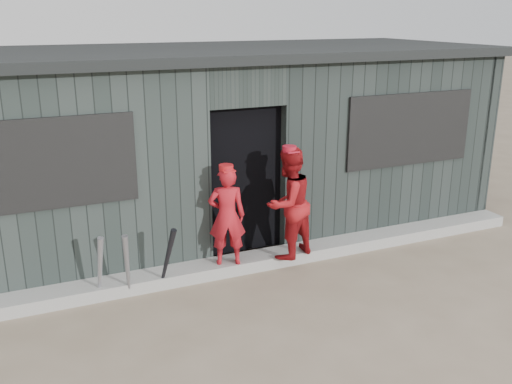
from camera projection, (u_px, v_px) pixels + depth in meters
name	position (u px, v px, depth m)	size (l,w,h in m)	color
ground	(328.00, 338.00, 5.67)	(80.00, 80.00, 0.00)	#73624F
curb	(255.00, 261.00, 7.23)	(8.00, 0.36, 0.15)	gray
bat_left	(127.00, 266.00, 6.31)	(0.07, 0.07, 0.80)	gray
bat_mid	(100.00, 268.00, 6.25)	(0.07, 0.07, 0.83)	gray
bat_right	(167.00, 259.00, 6.48)	(0.07, 0.07, 0.83)	black
player_red_left	(227.00, 216.00, 6.81)	(0.45, 0.29, 1.22)	#AC151E
player_red_right	(288.00, 203.00, 7.00)	(0.68, 0.53, 1.40)	maroon
player_grey_back	(243.00, 200.00, 7.62)	(0.68, 0.44, 1.38)	beige
dugout	(210.00, 141.00, 8.34)	(8.30, 3.30, 2.62)	black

